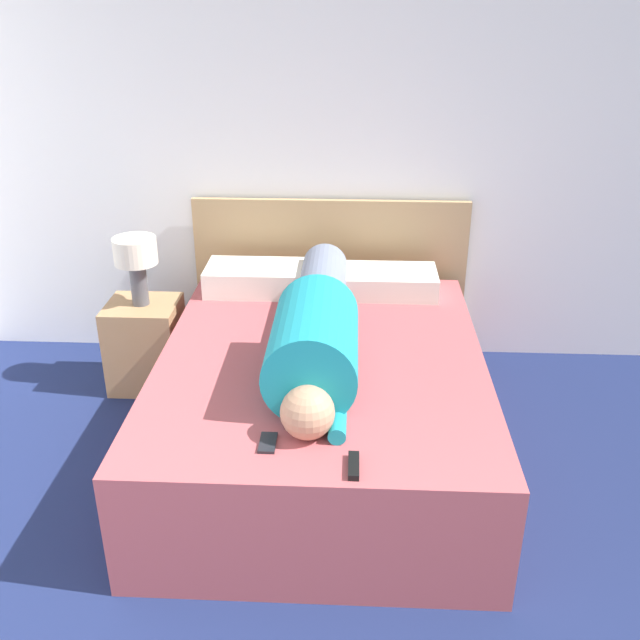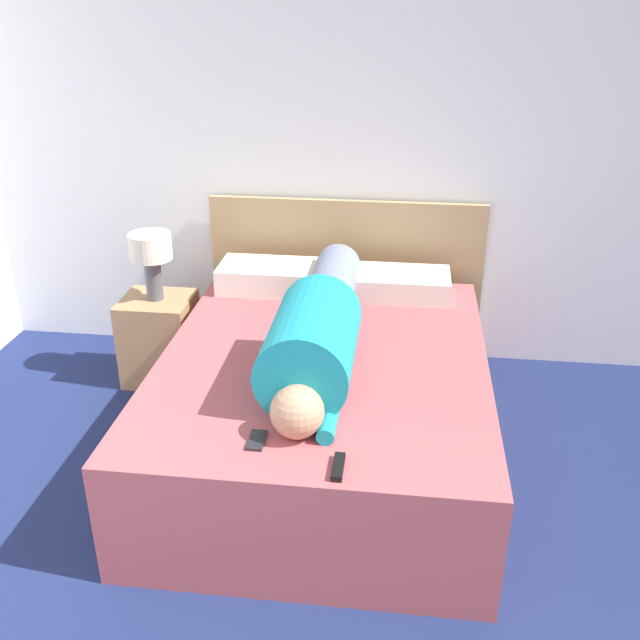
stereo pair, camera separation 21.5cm
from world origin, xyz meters
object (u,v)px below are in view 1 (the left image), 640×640
object	(u,v)px
table_lamp	(136,258)
pillow_near_headboard	(263,278)
person_lying	(316,329)
cell_phone	(268,443)
bed	(321,405)
nightstand	(146,344)
tv_remote	(354,466)
pillow_second	(383,282)

from	to	relation	value
table_lamp	pillow_near_headboard	world-z (taller)	table_lamp
person_lying	cell_phone	world-z (taller)	person_lying
bed	nightstand	world-z (taller)	bed
bed	nightstand	bearing A→B (deg)	148.57
pillow_near_headboard	nightstand	bearing A→B (deg)	-168.85
tv_remote	pillow_second	bearing A→B (deg)	84.73
pillow_second	table_lamp	bearing A→B (deg)	-174.40
bed	cell_phone	distance (m)	0.81
person_lying	bed	bearing A→B (deg)	70.29
table_lamp	cell_phone	xyz separation A→B (m)	(0.88, -1.38, -0.23)
pillow_second	tv_remote	distance (m)	1.65
bed	table_lamp	distance (m)	1.33
bed	cell_phone	bearing A→B (deg)	-102.97
bed	nightstand	size ratio (longest dim) A/B	3.83
nightstand	tv_remote	bearing A→B (deg)	-51.44
nightstand	tv_remote	xyz separation A→B (m)	(1.20, -1.51, 0.31)
bed	tv_remote	world-z (taller)	tv_remote
nightstand	cell_phone	size ratio (longest dim) A/B	3.94
tv_remote	cell_phone	xyz separation A→B (m)	(-0.33, 0.14, -0.01)
person_lying	tv_remote	xyz separation A→B (m)	(0.18, -0.81, -0.15)
table_lamp	pillow_second	size ratio (longest dim) A/B	0.64
bed	pillow_near_headboard	size ratio (longest dim) A/B	3.08
pillow_near_headboard	tv_remote	distance (m)	1.73
table_lamp	person_lying	bearing A→B (deg)	-34.27
bed	person_lying	xyz separation A→B (m)	(-0.02, -0.06, 0.44)
nightstand	pillow_second	world-z (taller)	pillow_second
pillow_second	tv_remote	xyz separation A→B (m)	(-0.15, -1.64, -0.05)
bed	person_lying	size ratio (longest dim) A/B	1.19
nightstand	pillow_near_headboard	world-z (taller)	pillow_near_headboard
person_lying	pillow_second	world-z (taller)	person_lying
person_lying	pillow_near_headboard	size ratio (longest dim) A/B	2.60
bed	pillow_second	world-z (taller)	pillow_second
tv_remote	person_lying	bearing A→B (deg)	102.40
cell_phone	pillow_second	bearing A→B (deg)	72.41
cell_phone	nightstand	bearing A→B (deg)	122.54
pillow_near_headboard	bed	bearing A→B (deg)	-64.28
person_lying	cell_phone	distance (m)	0.71
bed	pillow_near_headboard	distance (m)	0.93
pillow_near_headboard	pillow_second	bearing A→B (deg)	0.00
person_lying	tv_remote	size ratio (longest dim) A/B	11.03
bed	tv_remote	size ratio (longest dim) A/B	13.09
table_lamp	cell_phone	size ratio (longest dim) A/B	2.99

